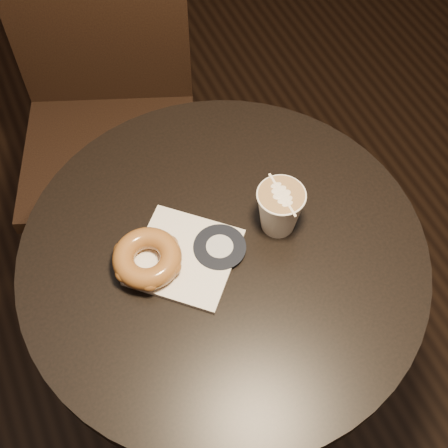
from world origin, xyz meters
The scene contains 5 objects.
cafe_table centered at (0.00, 0.00, 0.55)m, with size 0.70×0.70×0.75m.
chair centered at (-0.04, 0.60, 0.58)m, with size 0.54×0.54×1.05m.
pastry_bag centered at (-0.06, 0.02, 0.75)m, with size 0.16×0.16×0.01m, color white.
doughnut centered at (-0.13, 0.03, 0.78)m, with size 0.11×0.11×0.04m, color brown.
latte_cup centered at (0.11, 0.01, 0.80)m, with size 0.08×0.08×0.09m, color white, non-canonical shape.
Camera 1 is at (-0.22, -0.48, 1.67)m, focal length 50.00 mm.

